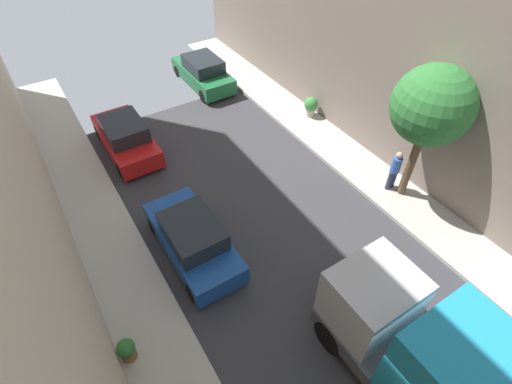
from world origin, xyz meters
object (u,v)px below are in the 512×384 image
at_px(parked_car_right_2, 203,73).
at_px(pedestrian, 395,169).
at_px(parked_car_left_3, 193,239).
at_px(parked_car_left_4, 126,137).
at_px(potted_plant_3, 311,106).
at_px(street_tree_1, 432,106).
at_px(potted_plant_5, 127,350).

height_order(parked_car_right_2, pedestrian, pedestrian).
bearing_deg(parked_car_left_3, parked_car_right_2, 61.47).
relative_size(parked_car_left_4, potted_plant_3, 4.45).
height_order(pedestrian, street_tree_1, street_tree_1).
distance_m(parked_car_left_4, pedestrian, 11.02).
bearing_deg(parked_car_left_3, potted_plant_5, -143.30).
relative_size(parked_car_left_3, street_tree_1, 0.82).
xyz_separation_m(parked_car_left_3, parked_car_left_4, (0.00, 6.53, 0.00)).
bearing_deg(potted_plant_3, street_tree_1, -93.19).
relative_size(parked_car_left_3, potted_plant_5, 5.62).
bearing_deg(potted_plant_5, parked_car_left_3, 36.70).
height_order(street_tree_1, potted_plant_3, street_tree_1).
bearing_deg(street_tree_1, parked_car_left_3, 167.54).
relative_size(parked_car_left_4, potted_plant_5, 5.62).
xyz_separation_m(parked_car_left_3, potted_plant_5, (-3.03, -2.26, -0.17)).
distance_m(parked_car_left_3, street_tree_1, 8.73).
bearing_deg(parked_car_left_4, parked_car_left_3, -90.00).
bearing_deg(parked_car_left_4, potted_plant_3, -14.96).
height_order(parked_car_left_3, potted_plant_3, parked_car_left_3).
bearing_deg(parked_car_left_4, parked_car_right_2, 32.22).
bearing_deg(street_tree_1, potted_plant_5, -177.33).
bearing_deg(parked_car_left_4, potted_plant_5, -109.03).
bearing_deg(potted_plant_3, pedestrian, -95.33).
xyz_separation_m(parked_car_right_2, potted_plant_5, (-8.43, -12.19, -0.17)).
height_order(parked_car_left_4, potted_plant_3, parked_car_left_4).
bearing_deg(pedestrian, street_tree_1, -66.57).
height_order(parked_car_left_4, parked_car_right_2, same).
xyz_separation_m(parked_car_left_4, potted_plant_5, (-3.03, -8.79, -0.17)).
relative_size(parked_car_right_2, pedestrian, 2.44).
height_order(parked_car_left_3, parked_car_left_4, same).
distance_m(parked_car_left_4, potted_plant_5, 9.30).
bearing_deg(street_tree_1, parked_car_right_2, 102.16).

